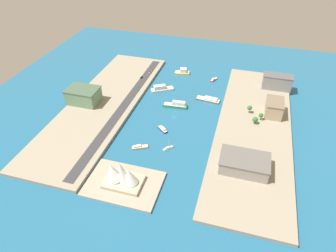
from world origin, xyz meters
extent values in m
plane|color=#23668E|center=(0.00, 0.00, 0.00)|extent=(440.00, 440.00, 0.00)
cube|color=#9E937F|center=(-80.62, 0.00, 1.66)|extent=(70.00, 240.00, 3.33)
cube|color=#9E937F|center=(80.62, 0.00, 1.66)|extent=(70.00, 240.00, 3.33)
cube|color=#A89E89|center=(14.19, 100.81, 1.00)|extent=(58.87, 41.24, 2.00)
cube|color=#38383D|center=(56.04, 0.00, 3.40)|extent=(9.58, 228.00, 0.15)
cube|color=brown|center=(-28.12, -41.23, 0.72)|extent=(27.66, 11.23, 1.44)
cone|color=brown|center=(-14.40, -42.95, 0.72)|extent=(1.45, 1.45, 1.30)
cube|color=white|center=(-31.38, -40.82, 2.52)|extent=(14.96, 8.45, 2.17)
cube|color=beige|center=(-28.12, -41.23, 1.49)|extent=(26.55, 10.78, 0.10)
cube|color=#2D8C4C|center=(3.71, -18.09, 1.43)|extent=(26.01, 8.48, 2.87)
cone|color=#2D8C4C|center=(17.25, -17.10, 1.43)|extent=(2.76, 2.76, 2.58)
cube|color=white|center=(-0.08, -18.37, 5.09)|extent=(14.03, 5.63, 4.44)
cube|color=beige|center=(3.71, -18.09, 2.92)|extent=(24.97, 8.14, 0.10)
cube|color=silver|center=(27.42, -47.99, 1.12)|extent=(26.40, 20.38, 2.23)
cone|color=silver|center=(15.79, -55.07, 1.12)|extent=(2.76, 2.76, 2.01)
cube|color=white|center=(30.25, -46.27, 4.58)|extent=(14.72, 12.16, 4.70)
cube|color=beige|center=(27.42, -47.99, 2.28)|extent=(25.34, 19.57, 0.10)
cube|color=white|center=(-7.85, 50.05, 0.69)|extent=(8.52, 8.80, 1.37)
cone|color=white|center=(-11.50, 46.20, 0.69)|extent=(1.75, 1.75, 1.24)
cube|color=white|center=(-7.47, 50.46, 1.87)|extent=(4.61, 4.73, 1.00)
cube|color=beige|center=(-7.85, 50.05, 1.42)|extent=(8.18, 8.45, 0.10)
cylinder|color=silver|center=(-8.19, 49.69, 6.59)|extent=(0.24, 0.24, 10.43)
cube|color=red|center=(-27.30, -89.08, 0.76)|extent=(8.09, 12.25, 1.52)
cone|color=red|center=(-30.15, -94.90, 0.76)|extent=(1.83, 1.83, 1.37)
cube|color=white|center=(-26.49, -87.43, 2.36)|extent=(4.04, 5.28, 1.69)
cube|color=beige|center=(-27.30, -89.08, 1.57)|extent=(7.77, 11.76, 0.10)
cube|color=#1E284C|center=(5.10, 25.00, 0.78)|extent=(12.20, 10.99, 1.57)
cone|color=#1E284C|center=(10.30, 20.73, 0.78)|extent=(1.99, 1.99, 1.41)
cube|color=white|center=(4.46, 25.53, 2.57)|extent=(6.73, 6.21, 2.01)
cube|color=beige|center=(5.10, 25.00, 1.62)|extent=(11.71, 10.55, 0.10)
cube|color=orange|center=(17.21, 55.57, 0.66)|extent=(14.87, 10.44, 1.33)
cone|color=orange|center=(10.42, 52.01, 0.66)|extent=(1.61, 1.61, 1.20)
cube|color=white|center=(19.38, 56.71, 2.21)|extent=(7.43, 5.55, 1.76)
cube|color=beige|center=(17.21, 55.57, 1.38)|extent=(14.27, 10.02, 0.10)
cube|color=yellow|center=(14.80, -95.22, 1.24)|extent=(19.54, 12.60, 2.48)
cone|color=yellow|center=(24.24, -93.04, 1.24)|extent=(2.68, 2.68, 2.23)
cube|color=white|center=(13.74, -95.46, 4.99)|extent=(9.28, 8.59, 5.01)
cube|color=beige|center=(14.80, -95.22, 2.53)|extent=(18.76, 12.10, 0.10)
cube|color=gray|center=(-100.64, -84.34, 11.30)|extent=(32.16, 14.77, 15.95)
cube|color=#59595C|center=(-100.64, -84.34, 19.68)|extent=(33.45, 15.36, 0.80)
cube|color=tan|center=(-97.67, -27.97, 10.85)|extent=(16.48, 24.20, 15.05)
cube|color=#7C6B55|center=(-97.67, -27.97, 18.78)|extent=(17.14, 25.16, 0.80)
cube|color=gray|center=(-75.28, 59.82, 8.80)|extent=(38.75, 25.07, 10.94)
cube|color=slate|center=(-75.28, 59.82, 14.67)|extent=(40.30, 26.07, 0.80)
cube|color=slate|center=(100.45, 4.69, 11.16)|extent=(32.59, 23.29, 15.67)
cube|color=#47624A|center=(100.45, 4.69, 19.40)|extent=(33.89, 24.22, 0.80)
cylinder|color=black|center=(58.70, -62.74, 3.80)|extent=(0.28, 0.65, 0.64)
cylinder|color=black|center=(60.28, -62.81, 3.80)|extent=(0.28, 0.65, 0.64)
cylinder|color=black|center=(58.57, -65.71, 3.80)|extent=(0.28, 0.65, 0.64)
cylinder|color=black|center=(60.15, -65.78, 3.80)|extent=(0.28, 0.65, 0.64)
cube|color=black|center=(59.42, -64.26, 4.12)|extent=(1.96, 4.32, 0.85)
cube|color=#262D38|center=(59.41, -64.48, 4.79)|extent=(1.67, 2.44, 0.48)
cylinder|color=black|center=(54.35, -82.13, 3.80)|extent=(0.27, 0.65, 0.64)
cylinder|color=black|center=(52.81, -82.08, 3.80)|extent=(0.27, 0.65, 0.64)
cylinder|color=black|center=(54.45, -78.73, 3.80)|extent=(0.27, 0.65, 0.64)
cylinder|color=black|center=(52.92, -78.68, 3.80)|extent=(0.27, 0.65, 0.64)
cube|color=white|center=(53.63, -80.40, 4.07)|extent=(1.89, 4.91, 0.74)
cube|color=#262D38|center=(53.64, -80.16, 4.71)|extent=(1.61, 2.77, 0.55)
cylinder|color=black|center=(50.41, -32.37, 6.08)|extent=(0.18, 0.18, 5.50)
cube|color=black|center=(50.41, -32.37, 9.33)|extent=(0.36, 0.36, 1.00)
sphere|color=red|center=(50.41, -32.37, 9.68)|extent=(0.24, 0.24, 0.24)
sphere|color=yellow|center=(50.41, -32.37, 9.33)|extent=(0.24, 0.24, 0.24)
sphere|color=green|center=(50.41, -32.37, 8.98)|extent=(0.24, 0.24, 0.24)
cube|color=#BCAD93|center=(14.19, 100.81, 3.50)|extent=(30.15, 21.22, 3.00)
cone|color=white|center=(8.13, 100.81, 11.56)|extent=(12.80, 10.97, 14.60)
cone|color=white|center=(14.19, 100.81, 14.59)|extent=(12.28, 8.85, 20.50)
cone|color=white|center=(22.39, 100.81, 12.17)|extent=(15.18, 13.07, 16.23)
cylinder|color=brown|center=(-73.91, -23.73, 5.47)|extent=(0.50, 0.50, 4.29)
sphere|color=#2D7233|center=(-73.91, -23.73, 9.57)|extent=(4.86, 4.86, 4.86)
cylinder|color=brown|center=(-85.72, -14.51, 5.10)|extent=(0.50, 0.50, 3.54)
sphere|color=#2D7233|center=(-85.72, -14.51, 8.72)|extent=(4.63, 4.63, 4.63)
cylinder|color=brown|center=(-80.63, -6.41, 4.67)|extent=(0.50, 0.50, 2.69)
sphere|color=#2D7233|center=(-80.63, -6.41, 8.18)|extent=(5.42, 5.42, 5.42)
camera|label=1|loc=(-64.26, 246.31, 182.30)|focal=32.17mm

